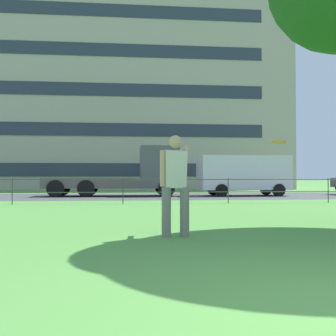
% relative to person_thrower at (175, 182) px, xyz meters
% --- Properties ---
extents(street_strip, '(80.00, 7.96, 0.01)m').
position_rel_person_thrower_xyz_m(street_strip, '(1.01, 14.78, -0.94)').
color(street_strip, '#4C4C51').
rests_on(street_strip, ground).
extents(park_fence, '(37.55, 0.04, 1.00)m').
position_rel_person_thrower_xyz_m(park_fence, '(1.01, 8.58, -0.27)').
color(park_fence, '#333833').
rests_on(park_fence, ground).
extents(person_thrower, '(0.51, 0.81, 1.74)m').
position_rel_person_thrower_xyz_m(person_thrower, '(0.00, 0.00, 0.00)').
color(person_thrower, slate).
rests_on(person_thrower, ground).
extents(frisbee, '(0.38, 0.38, 0.04)m').
position_rel_person_thrower_xyz_m(frisbee, '(1.88, 0.10, 0.71)').
color(frisbee, orange).
extents(flatbed_truck_far_left, '(7.32, 2.46, 2.75)m').
position_rel_person_thrower_xyz_m(flatbed_truck_far_left, '(-0.68, 15.12, 0.28)').
color(flatbed_truck_far_left, '#4C4C51').
rests_on(flatbed_truck_far_left, ground).
extents(panel_van_right, '(5.05, 2.20, 2.24)m').
position_rel_person_thrower_xyz_m(panel_van_right, '(5.55, 14.82, 0.33)').
color(panel_van_right, silver).
rests_on(panel_van_right, ground).
extents(apartment_building_background, '(38.81, 10.46, 17.20)m').
position_rel_person_thrower_xyz_m(apartment_building_background, '(-5.68, 31.21, 7.66)').
color(apartment_building_background, '#ADA393').
rests_on(apartment_building_background, ground).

